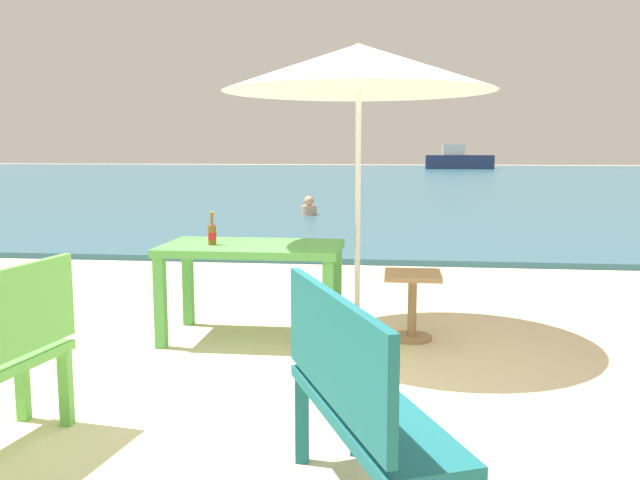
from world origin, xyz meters
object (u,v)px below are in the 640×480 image
beer_bottle_amber (212,233)px  patio_umbrella (359,68)px  bench_teal_center (355,392)px  boat_tanker (458,160)px  picnic_table_green (252,258)px  side_table_wood (412,296)px  swimmer_person (309,207)px

beer_bottle_amber → patio_umbrella: (1.13, 0.19, 1.26)m
beer_bottle_amber → patio_umbrella: bearing=9.3°
bench_teal_center → boat_tanker: bearing=84.6°
beer_bottle_amber → boat_tanker: bearing=82.6°
beer_bottle_amber → bench_teal_center: (1.28, -2.49, -0.31)m
picnic_table_green → side_table_wood: bearing=4.7°
beer_bottle_amber → swimmer_person: bearing=92.9°
bench_teal_center → patio_umbrella: bearing=93.3°
picnic_table_green → beer_bottle_amber: size_ratio=5.28×
beer_bottle_amber → side_table_wood: (1.57, 0.17, -0.50)m
beer_bottle_amber → side_table_wood: bearing=6.3°
patio_umbrella → swimmer_person: size_ratio=5.61×
side_table_wood → boat_tanker: (4.05, 42.98, 0.34)m
side_table_wood → bench_teal_center: 2.68m
picnic_table_green → beer_bottle_amber: (-0.30, -0.07, 0.20)m
picnic_table_green → boat_tanker: 43.41m
side_table_wood → swimmer_person: bearing=102.6°
side_table_wood → swimmer_person: 9.35m
beer_bottle_amber → side_table_wood: beer_bottle_amber is taller
beer_bottle_amber → swimmer_person: (-0.47, 9.29, -0.61)m
side_table_wood → picnic_table_green: bearing=-175.3°
patio_umbrella → boat_tanker: bearing=84.0°
beer_bottle_amber → patio_umbrella: patio_umbrella is taller
picnic_table_green → beer_bottle_amber: 0.37m
picnic_table_green → patio_umbrella: (0.83, 0.12, 1.47)m
beer_bottle_amber → swimmer_person: size_ratio=0.65×
bench_teal_center → swimmer_person: (-1.75, 11.78, -0.30)m
boat_tanker → bench_teal_center: bearing=-95.4°
patio_umbrella → bench_teal_center: size_ratio=1.85×
side_table_wood → swimmer_person: size_ratio=1.32×
picnic_table_green → boat_tanker: size_ratio=0.30×
beer_bottle_amber → swimmer_person: 9.32m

